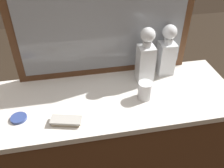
# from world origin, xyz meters

# --- Properties ---
(dresser) EXTENTS (1.28, 0.48, 0.86)m
(dresser) POSITION_xyz_m (0.00, 0.00, 0.43)
(dresser) COLOR brown
(dresser) RESTS_ON ground_plane
(dresser_mirror) EXTENTS (0.94, 0.03, 0.75)m
(dresser_mirror) POSITION_xyz_m (0.00, 0.22, 1.24)
(dresser_mirror) COLOR brown
(dresser_mirror) RESTS_ON dresser
(crystal_decanter_front) EXTENTS (0.08, 0.08, 0.31)m
(crystal_decanter_front) POSITION_xyz_m (0.20, 0.11, 0.99)
(crystal_decanter_front) COLOR white
(crystal_decanter_front) RESTS_ON dresser
(crystal_decanter_far_left) EXTENTS (0.09, 0.09, 0.29)m
(crystal_decanter_far_left) POSITION_xyz_m (0.34, 0.16, 0.98)
(crystal_decanter_far_left) COLOR white
(crystal_decanter_far_left) RESTS_ON dresser
(crystal_tumbler_rear) EXTENTS (0.07, 0.07, 0.09)m
(crystal_tumbler_rear) POSITION_xyz_m (0.16, -0.04, 0.90)
(crystal_tumbler_rear) COLOR white
(crystal_tumbler_rear) RESTS_ON dresser
(silver_brush_center) EXTENTS (0.15, 0.09, 0.02)m
(silver_brush_center) POSITION_xyz_m (-0.23, -0.14, 0.87)
(silver_brush_center) COLOR #B7A88C
(silver_brush_center) RESTS_ON dresser
(porcelain_dish) EXTENTS (0.07, 0.07, 0.01)m
(porcelain_dish) POSITION_xyz_m (-0.45, -0.08, 0.87)
(porcelain_dish) COLOR #33478C
(porcelain_dish) RESTS_ON dresser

